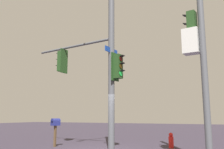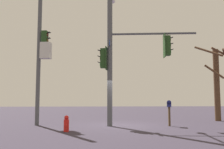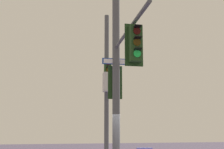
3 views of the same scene
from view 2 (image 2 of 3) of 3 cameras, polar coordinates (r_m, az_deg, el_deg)
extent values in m
plane|color=#312A36|center=(14.57, 1.38, -11.33)|extent=(80.00, 80.00, 0.00)
cylinder|color=#4C4F54|center=(14.45, -0.50, 6.39)|extent=(0.29, 0.29, 8.91)
ellipsoid|color=silver|center=(18.44, 0.15, 16.03)|extent=(0.64, 0.44, 0.20)
cylinder|color=#4C4F54|center=(14.65, 9.04, 9.01)|extent=(0.76, 4.78, 0.12)
cube|color=#1E3D19|center=(14.59, 12.28, 6.30)|extent=(0.38, 0.33, 1.10)
cube|color=#1E3D19|center=(14.56, 11.62, 6.31)|extent=(0.56, 0.08, 1.30)
cylinder|color=#2F0403|center=(14.70, 12.88, 7.58)|extent=(0.22, 0.05, 0.22)
cube|color=black|center=(14.75, 13.16, 8.03)|extent=(0.22, 0.18, 0.06)
cylinder|color=#352504|center=(14.63, 12.91, 6.28)|extent=(0.22, 0.05, 0.22)
cube|color=black|center=(14.67, 13.19, 6.74)|extent=(0.22, 0.18, 0.06)
cylinder|color=#19D147|center=(14.56, 12.94, 4.97)|extent=(0.22, 0.05, 0.22)
cube|color=black|center=(14.60, 13.22, 5.43)|extent=(0.22, 0.18, 0.06)
cylinder|color=#4C4F54|center=(14.73, 12.23, 8.68)|extent=(0.04, 0.04, 0.15)
cube|color=#1E3D19|center=(14.35, -1.96, 3.62)|extent=(0.41, 0.36, 1.10)
cube|color=#1E3D19|center=(14.33, -1.28, 3.64)|extent=(0.56, 0.14, 1.30)
cylinder|color=#2F0403|center=(14.43, -2.60, 4.94)|extent=(0.22, 0.07, 0.22)
cube|color=black|center=(14.46, -2.90, 5.40)|extent=(0.23, 0.20, 0.06)
cylinder|color=#352504|center=(14.37, -2.61, 3.61)|extent=(0.22, 0.07, 0.22)
cube|color=black|center=(14.40, -2.90, 4.08)|extent=(0.23, 0.20, 0.06)
cylinder|color=#19D147|center=(14.32, -2.62, 2.27)|extent=(0.22, 0.07, 0.22)
cube|color=black|center=(14.35, -2.91, 2.74)|extent=(0.23, 0.20, 0.06)
cube|color=navy|center=(14.47, -0.50, 6.77)|extent=(1.10, 0.12, 0.24)
cube|color=white|center=(14.47, -0.43, 6.77)|extent=(1.00, 0.09, 0.18)
cylinder|color=#4C4F54|center=(15.45, -16.06, 3.93)|extent=(0.23, 0.23, 7.91)
cube|color=silver|center=(15.38, -14.59, 5.19)|extent=(0.54, 0.64, 0.95)
cube|color=#1E3D19|center=(15.52, -14.79, 7.39)|extent=(0.41, 0.36, 1.10)
cylinder|color=#2F0403|center=(15.54, -14.18, 8.64)|extent=(0.22, 0.07, 0.22)
cube|color=black|center=(15.55, -13.91, 9.09)|extent=(0.23, 0.20, 0.06)
cylinder|color=#352504|center=(15.46, -14.21, 7.42)|extent=(0.22, 0.07, 0.22)
cube|color=black|center=(15.47, -13.94, 7.87)|extent=(0.23, 0.20, 0.06)
cylinder|color=#19D147|center=(15.39, -14.24, 6.19)|extent=(0.22, 0.07, 0.22)
cube|color=black|center=(15.39, -13.97, 6.64)|extent=(0.23, 0.20, 0.06)
cylinder|color=red|center=(11.94, -10.18, -11.17)|extent=(0.24, 0.24, 0.55)
sphere|color=red|center=(11.91, -10.15, -9.47)|extent=(0.20, 0.20, 0.20)
cylinder|color=red|center=(11.80, -10.24, -11.11)|extent=(0.10, 0.09, 0.09)
cylinder|color=red|center=(12.07, -10.11, -10.98)|extent=(0.10, 0.09, 0.09)
cube|color=#4C3823|center=(14.53, 12.69, -9.13)|extent=(0.10, 0.10, 1.05)
cube|color=navy|center=(14.51, 12.64, -6.59)|extent=(0.49, 0.36, 0.24)
cylinder|color=navy|center=(14.50, 12.63, -6.11)|extent=(0.49, 0.36, 0.24)
cylinder|color=#4E3524|center=(19.04, 22.38, -2.12)|extent=(0.40, 0.40, 4.94)
cylinder|color=#4E3524|center=(18.43, 20.72, 4.88)|extent=(1.71, 1.30, 0.99)
cylinder|color=#4E3524|center=(18.53, 21.87, 0.61)|extent=(0.91, 1.07, 1.05)
cylinder|color=#4E3524|center=(18.71, 23.18, 4.55)|extent=(0.23, 1.40, 0.73)
camera|label=1|loc=(24.44, -13.56, -5.27)|focal=39.35mm
camera|label=3|loc=(16.62, 48.02, -2.33)|focal=53.88mm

